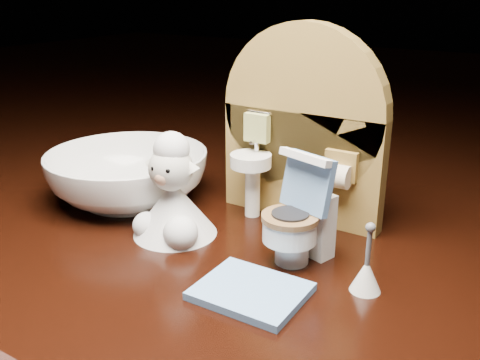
% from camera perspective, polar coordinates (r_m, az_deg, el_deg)
% --- Properties ---
extents(backdrop_panel, '(0.13, 0.05, 0.15)m').
position_cam_1_polar(backdrop_panel, '(0.41, 6.52, 4.62)').
color(backdrop_panel, olive).
rests_on(backdrop_panel, ground).
extents(toy_toilet, '(0.04, 0.05, 0.07)m').
position_cam_1_polar(toy_toilet, '(0.36, 6.44, -4.44)').
color(toy_toilet, white).
rests_on(toy_toilet, ground).
extents(bath_mat, '(0.06, 0.05, 0.00)m').
position_cam_1_polar(bath_mat, '(0.33, 1.17, -11.79)').
color(bath_mat, '#6592CC').
rests_on(bath_mat, ground).
extents(toilet_brush, '(0.02, 0.02, 0.05)m').
position_cam_1_polar(toilet_brush, '(0.33, 13.32, -9.65)').
color(toilet_brush, white).
rests_on(toilet_brush, ground).
extents(plush_lamb, '(0.06, 0.06, 0.08)m').
position_cam_1_polar(plush_lamb, '(0.39, -7.18, -2.12)').
color(plush_lamb, silver).
rests_on(plush_lamb, ground).
extents(ceramic_bowl, '(0.16, 0.16, 0.04)m').
position_cam_1_polar(ceramic_bowl, '(0.46, -11.86, 0.39)').
color(ceramic_bowl, white).
rests_on(ceramic_bowl, ground).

